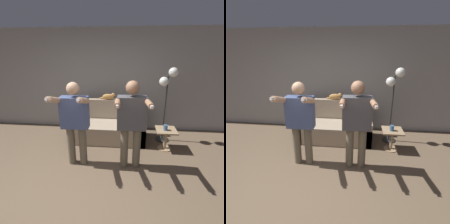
# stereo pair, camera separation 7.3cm
# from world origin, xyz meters

# --- Properties ---
(ground_plane) EXTENTS (16.00, 16.00, 0.00)m
(ground_plane) POSITION_xyz_m (0.00, 0.00, 0.00)
(ground_plane) COLOR brown
(wall_back) EXTENTS (10.00, 0.05, 2.60)m
(wall_back) POSITION_xyz_m (0.00, 2.62, 1.30)
(wall_back) COLOR gray
(wall_back) RESTS_ON ground_plane
(couch) EXTENTS (1.74, 0.82, 0.91)m
(couch) POSITION_xyz_m (0.35, 1.95, 0.28)
(couch) COLOR tan
(couch) RESTS_ON ground_plane
(person_left) EXTENTS (0.56, 0.66, 1.56)m
(person_left) POSITION_xyz_m (-0.11, 0.85, 0.92)
(person_left) COLOR #6B604C
(person_left) RESTS_ON ground_plane
(person_right) EXTENTS (0.58, 0.69, 1.60)m
(person_right) POSITION_xyz_m (0.88, 0.85, 0.94)
(person_right) COLOR #6B604C
(person_right) RESTS_ON ground_plane
(cat) EXTENTS (0.40, 0.12, 0.17)m
(cat) POSITION_xyz_m (0.33, 2.24, 0.98)
(cat) COLOR tan
(cat) RESTS_ON couch
(floor_lamp) EXTENTS (0.38, 0.32, 1.72)m
(floor_lamp) POSITION_xyz_m (1.66, 1.97, 1.31)
(floor_lamp) COLOR black
(floor_lamp) RESTS_ON ground_plane
(side_table) EXTENTS (0.42, 0.42, 0.46)m
(side_table) POSITION_xyz_m (1.64, 1.55, 0.33)
(side_table) COLOR #A38460
(side_table) RESTS_ON ground_plane
(cup) EXTENTS (0.09, 0.09, 0.11)m
(cup) POSITION_xyz_m (1.61, 1.53, 0.52)
(cup) COLOR #3D6693
(cup) RESTS_ON side_table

